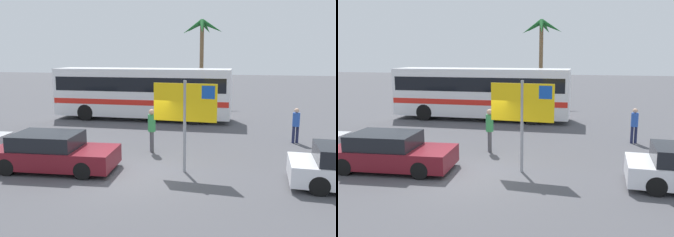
{
  "view_description": "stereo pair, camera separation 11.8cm",
  "coord_description": "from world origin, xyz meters",
  "views": [
    {
      "loc": [
        3.69,
        -11.33,
        4.09
      ],
      "look_at": [
        0.53,
        3.84,
        1.3
      ],
      "focal_mm": 38.7,
      "sensor_mm": 36.0,
      "label": 1
    },
    {
      "loc": [
        3.8,
        -11.3,
        4.09
      ],
      "look_at": [
        0.53,
        3.84,
        1.3
      ],
      "focal_mm": 38.7,
      "sensor_mm": 36.0,
      "label": 2
    }
  ],
  "objects": [
    {
      "name": "pedestrian_by_bus",
      "position": [
        0.01,
        2.99,
        1.09
      ],
      "size": [
        0.32,
        0.32,
        1.82
      ],
      "rotation": [
        0.0,
        0.0,
        0.46
      ],
      "color": "#4C4C51",
      "rests_on": "ground"
    },
    {
      "name": "palm_tree_seaside",
      "position": [
        0.23,
        18.67,
        5.4
      ],
      "size": [
        3.4,
        3.51,
        6.83
      ],
      "color": "brown",
      "rests_on": "ground"
    },
    {
      "name": "bus_front_coach",
      "position": [
        -2.43,
        10.33,
        1.78
      ],
      "size": [
        10.84,
        2.47,
        3.17
      ],
      "color": "white",
      "rests_on": "ground"
    },
    {
      "name": "car_maroon",
      "position": [
        -2.85,
        -0.0,
        0.64
      ],
      "size": [
        4.46,
        2.12,
        1.32
      ],
      "rotation": [
        0.0,
        0.0,
        0.06
      ],
      "color": "maroon",
      "rests_on": "ground"
    },
    {
      "name": "ferry_sign",
      "position": [
        1.81,
        0.71,
        2.33
      ],
      "size": [
        2.2,
        0.21,
        3.2
      ],
      "rotation": [
        0.0,
        0.0,
        -0.07
      ],
      "color": "gray",
      "rests_on": "ground"
    },
    {
      "name": "ground",
      "position": [
        0.0,
        0.0,
        0.0
      ],
      "size": [
        120.0,
        120.0,
        0.0
      ],
      "primitive_type": "plane",
      "color": "#4C4C51"
    },
    {
      "name": "pedestrian_crossing_lot",
      "position": [
        6.12,
        5.82,
        0.96
      ],
      "size": [
        0.32,
        0.32,
        1.63
      ],
      "rotation": [
        0.0,
        0.0,
        1.84
      ],
      "color": "#1E2347",
      "rests_on": "ground"
    }
  ]
}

